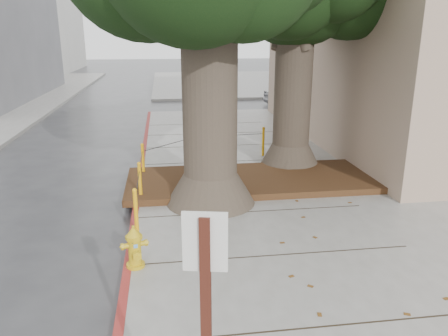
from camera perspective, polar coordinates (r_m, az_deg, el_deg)
name	(u,v)px	position (r m, az deg, el deg)	size (l,w,h in m)	color
ground	(245,265)	(7.82, 2.74, -12.54)	(140.00, 140.00, 0.00)	#28282B
sidewalk_far	(249,82)	(37.59, 3.33, 11.17)	(16.00, 20.00, 0.15)	slate
curb_red	(136,212)	(9.95, -11.44, -5.68)	(0.14, 26.00, 0.16)	maroon
planter_bed	(251,180)	(11.39, 3.60, -1.58)	(6.40, 2.60, 0.16)	black
building_side_white	(390,26)	(36.98, 20.86, 16.92)	(10.00, 10.00, 9.00)	silver
building_side_grey	(421,10)	(45.21, 24.37, 18.27)	(12.00, 14.00, 12.00)	slate
bollard_ring	(182,162)	(11.51, -5.49, 0.83)	(3.79, 5.39, 0.95)	orange
fire_hydrant	(135,247)	(7.44, -11.60, -10.09)	(0.39, 0.38, 0.74)	gold
car_silver	(293,95)	(25.68, 8.98, 9.42)	(1.34, 3.34, 1.14)	#B5B6BB
car_red	(386,92)	(27.80, 20.39, 9.28)	(1.34, 3.84, 1.27)	maroon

